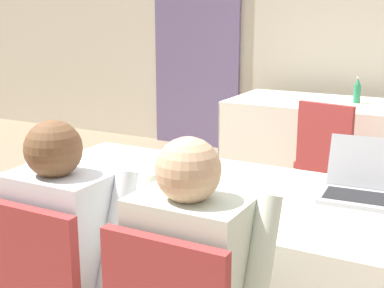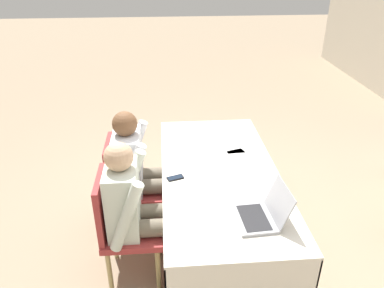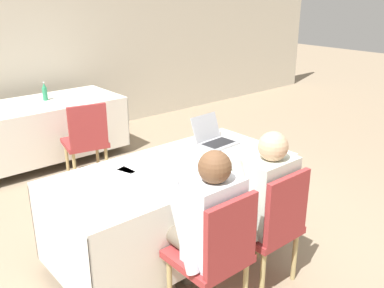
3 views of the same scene
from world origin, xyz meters
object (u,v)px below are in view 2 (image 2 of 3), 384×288
Objects in this scene: laptop at (261,214)px; chair_near_right at (122,223)px; cell_phone at (175,178)px; chair_near_left at (127,184)px; person_checkered_shirt at (138,167)px; person_white_shirt at (134,205)px.

laptop is 0.38× the size of chair_near_right.
cell_phone is 0.15× the size of chair_near_right.
chair_near_left reaches higher than cell_phone.
person_checkered_shirt is at bearing -157.20° from cell_phone.
person_checkered_shirt reaches higher than laptop.
chair_near_left is (-0.33, -0.40, -0.25)m from cell_phone.
person_white_shirt reaches higher than laptop.
cell_phone is 0.12× the size of person_checkered_shirt.
laptop is at bearing -135.94° from person_checkered_shirt.
cell_phone is 0.51m from chair_near_right.
person_white_shirt is at bearing -168.87° from chair_near_left.
chair_near_right is at bearing -84.26° from cell_phone.
chair_near_left is at bearing -136.38° from laptop.
chair_near_left is at bearing 90.00° from person_checkered_shirt.
chair_near_right is 0.19m from person_white_shirt.
chair_near_right is at bearing 168.87° from person_checkered_shirt.
chair_near_right is at bearing -180.00° from chair_near_left.
chair_near_left is 1.00× the size of chair_near_right.
person_checkered_shirt is 1.00× the size of person_white_shirt.
laptop is 1.03m from chair_near_right.
person_checkered_shirt reaches higher than chair_near_right.
person_white_shirt is at bearing -115.72° from laptop.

